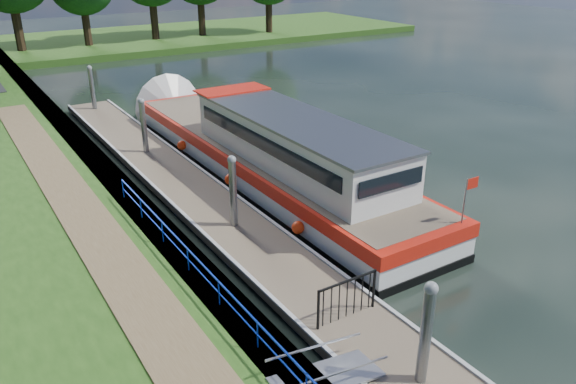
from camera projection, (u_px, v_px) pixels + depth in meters
ground at (403, 380)px, 13.09m from camera, size 160.00×160.00×0.00m
bank_edge at (108, 180)px, 23.27m from camera, size 1.10×90.00×0.78m
far_bank at (145, 39)px, 59.04m from camera, size 60.00×18.00×0.60m
footpath at (111, 255)px, 16.79m from camera, size 1.60×40.00×0.05m
blue_fence at (237, 306)px, 13.53m from camera, size 0.04×18.04×0.72m
pontoon at (184, 187)px, 23.06m from camera, size 2.50×30.00×0.56m
mooring_piles at (182, 162)px, 22.62m from camera, size 0.30×27.30×3.55m
gangway at (327, 376)px, 12.31m from camera, size 2.58×1.00×0.92m
gate_panel at (347, 293)px, 14.33m from camera, size 1.85×0.05×1.15m
barge at (258, 150)px, 24.57m from camera, size 4.36×21.15×4.78m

